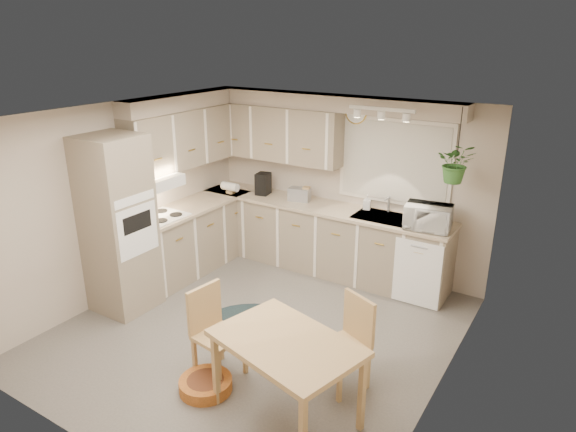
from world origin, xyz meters
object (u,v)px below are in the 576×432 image
object	(u,v)px
chair_left	(219,334)
braided_rug	(257,324)
chair_back	(343,344)
microwave	(428,214)
pet_bed	(206,385)
dining_table	(286,379)

from	to	relation	value
chair_left	braided_rug	size ratio (longest dim) A/B	0.74
chair_back	microwave	bearing A→B (deg)	-69.21
chair_left	chair_back	world-z (taller)	chair_left
braided_rug	pet_bed	world-z (taller)	pet_bed
braided_rug	pet_bed	xyz separation A→B (m)	(0.26, -1.18, 0.05)
chair_back	microwave	size ratio (longest dim) A/B	1.66
dining_table	pet_bed	world-z (taller)	dining_table
braided_rug	microwave	xyz separation A→B (m)	(1.39, 1.59, 1.12)
dining_table	chair_back	bearing A→B (deg)	70.68
braided_rug	microwave	bearing A→B (deg)	48.93
pet_bed	microwave	xyz separation A→B (m)	(1.13, 2.78, 1.06)
braided_rug	chair_back	bearing A→B (deg)	-18.69
microwave	braided_rug	bearing A→B (deg)	-139.03
chair_left	braided_rug	bearing A→B (deg)	-158.09
chair_left	chair_back	distance (m)	1.18
pet_bed	microwave	distance (m)	3.18
dining_table	chair_left	world-z (taller)	chair_left
pet_bed	microwave	size ratio (longest dim) A/B	0.93
chair_left	pet_bed	distance (m)	0.47
dining_table	microwave	size ratio (longest dim) A/B	2.26
chair_left	pet_bed	bearing A→B (deg)	15.88
dining_table	braided_rug	world-z (taller)	dining_table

